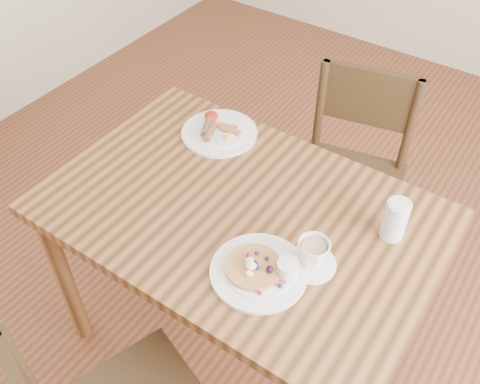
{
  "coord_description": "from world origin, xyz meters",
  "views": [
    {
      "loc": [
        0.65,
        -0.94,
        1.94
      ],
      "look_at": [
        0.0,
        0.0,
        0.82
      ],
      "focal_mm": 40.0,
      "sensor_mm": 36.0,
      "label": 1
    }
  ],
  "objects_px": {
    "breakfast_plate": "(218,131)",
    "teacup_saucer": "(313,255)",
    "water_glass": "(395,220)",
    "pancake_plate": "(261,270)",
    "dining_table": "(240,230)",
    "chair_far": "(350,170)"
  },
  "relations": [
    {
      "from": "breakfast_plate",
      "to": "teacup_saucer",
      "type": "height_order",
      "value": "teacup_saucer"
    },
    {
      "from": "breakfast_plate",
      "to": "teacup_saucer",
      "type": "distance_m",
      "value": 0.65
    },
    {
      "from": "water_glass",
      "to": "breakfast_plate",
      "type": "bearing_deg",
      "value": 172.09
    },
    {
      "from": "pancake_plate",
      "to": "breakfast_plate",
      "type": "relative_size",
      "value": 1.0
    },
    {
      "from": "dining_table",
      "to": "breakfast_plate",
      "type": "distance_m",
      "value": 0.39
    },
    {
      "from": "dining_table",
      "to": "chair_far",
      "type": "bearing_deg",
      "value": 80.6
    },
    {
      "from": "dining_table",
      "to": "water_glass",
      "type": "bearing_deg",
      "value": 20.88
    },
    {
      "from": "dining_table",
      "to": "pancake_plate",
      "type": "relative_size",
      "value": 4.44
    },
    {
      "from": "breakfast_plate",
      "to": "teacup_saucer",
      "type": "bearing_deg",
      "value": -30.24
    },
    {
      "from": "chair_far",
      "to": "pancake_plate",
      "type": "height_order",
      "value": "chair_far"
    },
    {
      "from": "pancake_plate",
      "to": "water_glass",
      "type": "xyz_separation_m",
      "value": [
        0.24,
        0.33,
        0.05
      ]
    },
    {
      "from": "teacup_saucer",
      "to": "dining_table",
      "type": "bearing_deg",
      "value": 166.9
    },
    {
      "from": "chair_far",
      "to": "breakfast_plate",
      "type": "height_order",
      "value": "chair_far"
    },
    {
      "from": "water_glass",
      "to": "teacup_saucer",
      "type": "bearing_deg",
      "value": -121.19
    },
    {
      "from": "breakfast_plate",
      "to": "teacup_saucer",
      "type": "xyz_separation_m",
      "value": [
        0.56,
        -0.33,
        0.03
      ]
    },
    {
      "from": "pancake_plate",
      "to": "breakfast_plate",
      "type": "bearing_deg",
      "value": 136.79
    },
    {
      "from": "chair_far",
      "to": "pancake_plate",
      "type": "distance_m",
      "value": 0.85
    },
    {
      "from": "pancake_plate",
      "to": "teacup_saucer",
      "type": "bearing_deg",
      "value": 46.3
    },
    {
      "from": "chair_far",
      "to": "breakfast_plate",
      "type": "distance_m",
      "value": 0.59
    },
    {
      "from": "teacup_saucer",
      "to": "water_glass",
      "type": "relative_size",
      "value": 1.08
    },
    {
      "from": "dining_table",
      "to": "pancake_plate",
      "type": "xyz_separation_m",
      "value": [
        0.19,
        -0.17,
        0.11
      ]
    },
    {
      "from": "dining_table",
      "to": "chair_far",
      "type": "relative_size",
      "value": 1.36
    }
  ]
}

